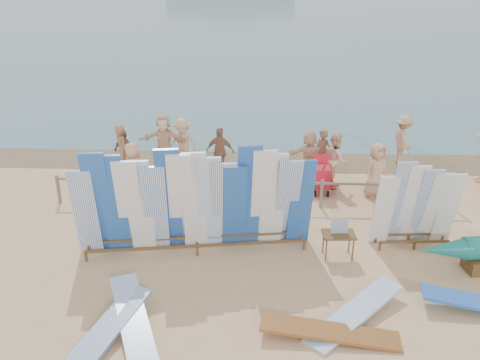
{
  "coord_description": "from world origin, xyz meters",
  "views": [
    {
      "loc": [
        0.22,
        -10.97,
        6.56
      ],
      "look_at": [
        -0.4,
        2.29,
        1.15
      ],
      "focal_mm": 38.0,
      "sensor_mm": 36.0,
      "label": 1
    }
  ],
  "objects_px": {
    "flat_board_a": "(134,328)",
    "side_surfboard_rack": "(416,208)",
    "main_surfboard_rack": "(195,204)",
    "beachgoer_9": "(403,140)",
    "beachgoer_0": "(133,169)",
    "beachgoer_3": "(183,143)",
    "beachgoer_11": "(164,140)",
    "beachgoer_extra_1": "(124,153)",
    "flat_board_c": "(329,338)",
    "stroller": "(321,179)",
    "beachgoer_8": "(335,159)",
    "flat_board_e": "(106,340)",
    "beach_chair_left": "(302,187)",
    "beachgoer_7": "(322,154)",
    "beachgoer_5": "(309,155)",
    "beach_chair_right": "(327,186)",
    "flat_board_b": "(355,319)",
    "beachgoer_1": "(122,151)",
    "beachgoer_6": "(376,170)",
    "beachgoer_4": "(220,151)",
    "vendor_table": "(338,245)"
  },
  "relations": [
    {
      "from": "flat_board_a",
      "to": "beachgoer_extra_1",
      "type": "distance_m",
      "value": 8.5
    },
    {
      "from": "flat_board_a",
      "to": "beachgoer_7",
      "type": "height_order",
      "value": "beachgoer_7"
    },
    {
      "from": "beachgoer_5",
      "to": "beach_chair_right",
      "type": "bearing_deg",
      "value": 106.96
    },
    {
      "from": "stroller",
      "to": "beachgoer_6",
      "type": "relative_size",
      "value": 0.68
    },
    {
      "from": "flat_board_c",
      "to": "beachgoer_11",
      "type": "bearing_deg",
      "value": 32.77
    },
    {
      "from": "flat_board_a",
      "to": "side_surfboard_rack",
      "type": "bearing_deg",
      "value": 6.58
    },
    {
      "from": "stroller",
      "to": "beachgoer_4",
      "type": "xyz_separation_m",
      "value": [
        -3.35,
        1.47,
        0.36
      ]
    },
    {
      "from": "vendor_table",
      "to": "beachgoer_9",
      "type": "height_order",
      "value": "beachgoer_9"
    },
    {
      "from": "beach_chair_right",
      "to": "beachgoer_11",
      "type": "distance_m",
      "value": 6.17
    },
    {
      "from": "flat_board_a",
      "to": "beachgoer_8",
      "type": "relative_size",
      "value": 1.48
    },
    {
      "from": "beach_chair_right",
      "to": "beachgoer_7",
      "type": "relative_size",
      "value": 0.5
    },
    {
      "from": "flat_board_b",
      "to": "stroller",
      "type": "relative_size",
      "value": 2.26
    },
    {
      "from": "vendor_table",
      "to": "beachgoer_0",
      "type": "bearing_deg",
      "value": 144.74
    },
    {
      "from": "beachgoer_3",
      "to": "beachgoer_8",
      "type": "distance_m",
      "value": 5.49
    },
    {
      "from": "beachgoer_extra_1",
      "to": "beachgoer_3",
      "type": "height_order",
      "value": "beachgoer_3"
    },
    {
      "from": "flat_board_a",
      "to": "beachgoer_9",
      "type": "distance_m",
      "value": 12.43
    },
    {
      "from": "beachgoer_9",
      "to": "beachgoer_3",
      "type": "xyz_separation_m",
      "value": [
        -7.99,
        -0.61,
        -0.03
      ]
    },
    {
      "from": "flat_board_e",
      "to": "beachgoer_7",
      "type": "xyz_separation_m",
      "value": [
        5.0,
        8.72,
        0.86
      ]
    },
    {
      "from": "side_surfboard_rack",
      "to": "vendor_table",
      "type": "height_order",
      "value": "side_surfboard_rack"
    },
    {
      "from": "beachgoer_5",
      "to": "flat_board_e",
      "type": "bearing_deg",
      "value": 57.51
    },
    {
      "from": "flat_board_e",
      "to": "flat_board_c",
      "type": "relative_size",
      "value": 1.0
    },
    {
      "from": "beachgoer_6",
      "to": "beachgoer_extra_1",
      "type": "bearing_deg",
      "value": 136.26
    },
    {
      "from": "beachgoer_4",
      "to": "main_surfboard_rack",
      "type": "bearing_deg",
      "value": 99.39
    },
    {
      "from": "beachgoer_7",
      "to": "beachgoer_3",
      "type": "distance_m",
      "value": 4.98
    },
    {
      "from": "flat_board_c",
      "to": "beachgoer_1",
      "type": "bearing_deg",
      "value": 42.02
    },
    {
      "from": "beachgoer_11",
      "to": "beachgoer_7",
      "type": "bearing_deg",
      "value": -3.03
    },
    {
      "from": "flat_board_e",
      "to": "beach_chair_left",
      "type": "distance_m",
      "value": 8.37
    },
    {
      "from": "beach_chair_left",
      "to": "beachgoer_5",
      "type": "height_order",
      "value": "beachgoer_5"
    },
    {
      "from": "beachgoer_extra_1",
      "to": "flat_board_e",
      "type": "bearing_deg",
      "value": -43.24
    },
    {
      "from": "beachgoer_extra_1",
      "to": "beachgoer_3",
      "type": "bearing_deg",
      "value": 63.26
    },
    {
      "from": "main_surfboard_rack",
      "to": "beachgoer_9",
      "type": "bearing_deg",
      "value": 36.08
    },
    {
      "from": "flat_board_a",
      "to": "beachgoer_1",
      "type": "relative_size",
      "value": 1.43
    },
    {
      "from": "beachgoer_11",
      "to": "beachgoer_extra_1",
      "type": "bearing_deg",
      "value": -129.56
    },
    {
      "from": "beachgoer_0",
      "to": "flat_board_a",
      "type": "bearing_deg",
      "value": 156.53
    },
    {
      "from": "stroller",
      "to": "beachgoer_11",
      "type": "distance_m",
      "value": 5.95
    },
    {
      "from": "beachgoer_1",
      "to": "beachgoer_6",
      "type": "distance_m",
      "value": 8.41
    },
    {
      "from": "beachgoer_0",
      "to": "beachgoer_3",
      "type": "bearing_deg",
      "value": -61.89
    },
    {
      "from": "beachgoer_11",
      "to": "beachgoer_0",
      "type": "bearing_deg",
      "value": -93.76
    },
    {
      "from": "flat_board_b",
      "to": "beach_chair_left",
      "type": "relative_size",
      "value": 3.26
    },
    {
      "from": "main_surfboard_rack",
      "to": "stroller",
      "type": "distance_m",
      "value": 5.32
    },
    {
      "from": "side_surfboard_rack",
      "to": "flat_board_a",
      "type": "distance_m",
      "value": 7.43
    },
    {
      "from": "flat_board_c",
      "to": "flat_board_b",
      "type": "relative_size",
      "value": 1.0
    },
    {
      "from": "side_surfboard_rack",
      "to": "beachgoer_4",
      "type": "height_order",
      "value": "side_surfboard_rack"
    },
    {
      "from": "stroller",
      "to": "beachgoer_9",
      "type": "bearing_deg",
      "value": 39.42
    },
    {
      "from": "flat_board_e",
      "to": "beach_chair_left",
      "type": "height_order",
      "value": "beach_chair_left"
    },
    {
      "from": "side_surfboard_rack",
      "to": "flat_board_b",
      "type": "height_order",
      "value": "side_surfboard_rack"
    },
    {
      "from": "main_surfboard_rack",
      "to": "beachgoer_0",
      "type": "distance_m",
      "value": 4.3
    },
    {
      "from": "beachgoer_extra_1",
      "to": "beachgoer_5",
      "type": "bearing_deg",
      "value": 35.47
    },
    {
      "from": "flat_board_a",
      "to": "beachgoer_8",
      "type": "distance_m",
      "value": 9.11
    },
    {
      "from": "flat_board_b",
      "to": "beachgoer_1",
      "type": "height_order",
      "value": "beachgoer_1"
    }
  ]
}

